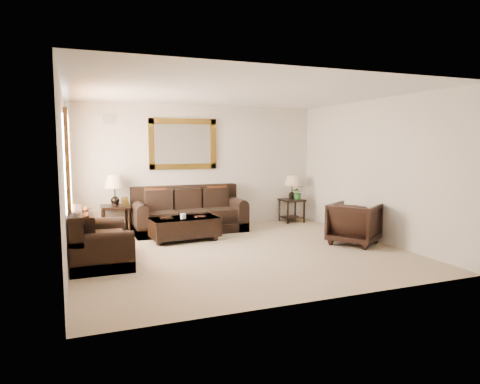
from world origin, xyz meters
name	(u,v)px	position (x,y,z in m)	size (l,w,h in m)	color
room	(240,174)	(0.00, 0.00, 1.35)	(5.51, 5.01, 2.71)	tan
window	(68,162)	(-2.70, 0.90, 1.55)	(0.07, 1.96, 1.66)	white
mirror	(183,144)	(-0.37, 2.47, 1.85)	(1.50, 0.06, 1.10)	#49310E
air_vent	(109,119)	(-1.90, 2.48, 2.35)	(0.25, 0.02, 0.18)	#999999
sofa	(189,215)	(-0.37, 2.04, 0.35)	(2.33, 1.01, 0.95)	black
loveseat	(96,243)	(-2.34, 0.16, 0.31)	(0.90, 1.51, 0.85)	black
end_table_left	(115,196)	(-1.86, 2.18, 0.81)	(0.56, 0.56, 1.24)	black
end_table_right	(292,192)	(2.19, 2.21, 0.73)	(0.50, 0.50, 1.11)	black
coffee_table	(185,226)	(-0.67, 1.21, 0.28)	(1.35, 0.80, 0.55)	black
armchair	(354,221)	(2.20, -0.22, 0.42)	(0.82, 0.77, 0.85)	black
potted_plant	(298,194)	(2.30, 2.12, 0.68)	(0.29, 0.32, 0.25)	#2A591E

